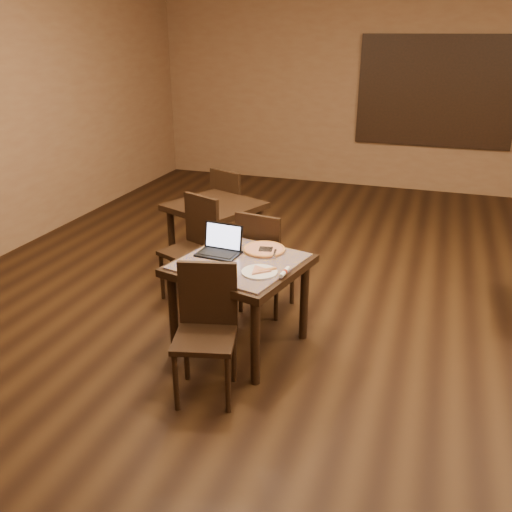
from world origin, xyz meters
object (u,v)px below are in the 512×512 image
(other_table_b, at_px, (215,215))
(other_table_b_chair_near, at_px, (194,242))
(chair_main_near, at_px, (206,323))
(other_table_b_chair_far, at_px, (232,206))
(tiled_table, at_px, (240,272))
(pizza_pan, at_px, (264,251))
(chair_main_far, at_px, (263,257))
(laptop, at_px, (221,246))

(other_table_b, xyz_separation_m, other_table_b_chair_near, (0.03, -0.58, -0.08))
(chair_main_near, relative_size, other_table_b_chair_far, 0.96)
(other_table_b_chair_far, bearing_deg, tiled_table, 135.18)
(pizza_pan, height_order, other_table_b_chair_far, other_table_b_chair_far)
(pizza_pan, bearing_deg, other_table_b_chair_near, 150.10)
(chair_main_near, distance_m, chair_main_far, 1.23)
(other_table_b_chair_far, bearing_deg, chair_main_near, 129.53)
(pizza_pan, bearing_deg, tiled_table, -116.57)
(tiled_table, distance_m, chair_main_near, 0.63)
(other_table_b_chair_near, xyz_separation_m, other_table_b_chair_far, (-0.07, 1.16, 0.00))
(chair_main_far, height_order, other_table_b_chair_near, other_table_b_chair_near)
(other_table_b, height_order, other_table_b_chair_near, other_table_b_chair_near)
(pizza_pan, distance_m, other_table_b_chair_far, 1.90)
(tiled_table, relative_size, laptop, 3.23)
(chair_main_far, distance_m, other_table_b_chair_near, 0.73)
(chair_main_near, xyz_separation_m, other_table_b, (-0.75, 1.93, 0.10))
(tiled_table, xyz_separation_m, chair_main_far, (-0.01, 0.62, -0.11))
(other_table_b, relative_size, other_table_b_chair_far, 1.08)
(tiled_table, bearing_deg, pizza_pan, 76.72)
(tiled_table, xyz_separation_m, laptop, (-0.20, 0.10, 0.16))
(chair_main_far, bearing_deg, tiled_table, 99.05)
(laptop, bearing_deg, chair_main_far, 74.11)
(chair_main_near, height_order, laptop, laptop)
(other_table_b_chair_far, bearing_deg, pizza_pan, 141.36)
(chair_main_far, bearing_deg, other_table_b_chair_near, -1.08)
(tiled_table, distance_m, other_table_b_chair_near, 1.04)
(pizza_pan, bearing_deg, chair_main_far, 109.32)
(chair_main_far, relative_size, other_table_b, 0.91)
(chair_main_near, relative_size, other_table_b, 0.90)
(other_table_b_chair_near, bearing_deg, tiled_table, -22.58)
(laptop, bearing_deg, chair_main_near, -71.78)
(chair_main_far, relative_size, pizza_pan, 2.77)
(chair_main_near, height_order, other_table_b, chair_main_near)
(tiled_table, bearing_deg, other_table_b, 133.54)
(chair_main_near, distance_m, pizza_pan, 0.90)
(tiled_table, xyz_separation_m, chair_main_near, (-0.02, -0.62, -0.12))
(chair_main_near, bearing_deg, chair_main_far, 75.39)
(chair_main_near, bearing_deg, other_table_b_chair_near, 103.63)
(laptop, height_order, other_table_b, laptop)
(other_table_b_chair_near, bearing_deg, laptop, -27.38)
(laptop, bearing_deg, tiled_table, -22.80)
(chair_main_near, xyz_separation_m, laptop, (-0.18, 0.72, 0.28))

